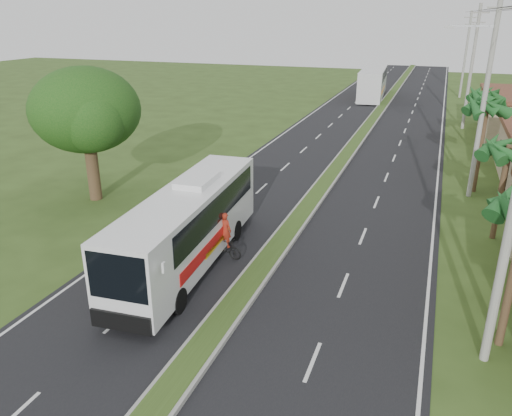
% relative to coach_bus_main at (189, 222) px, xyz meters
% --- Properties ---
extents(ground, '(180.00, 180.00, 0.00)m').
position_rel_coach_bus_main_xyz_m(ground, '(3.03, -4.55, -1.99)').
color(ground, '#31471A').
rests_on(ground, ground).
extents(road_asphalt, '(14.00, 160.00, 0.02)m').
position_rel_coach_bus_main_xyz_m(road_asphalt, '(3.03, 15.45, -1.98)').
color(road_asphalt, black).
rests_on(road_asphalt, ground).
extents(median_strip, '(1.20, 160.00, 0.18)m').
position_rel_coach_bus_main_xyz_m(median_strip, '(3.03, 15.45, -1.88)').
color(median_strip, gray).
rests_on(median_strip, ground).
extents(lane_edge_left, '(0.12, 160.00, 0.01)m').
position_rel_coach_bus_main_xyz_m(lane_edge_left, '(-3.67, 15.45, -1.99)').
color(lane_edge_left, silver).
rests_on(lane_edge_left, ground).
extents(lane_edge_right, '(0.12, 160.00, 0.01)m').
position_rel_coach_bus_main_xyz_m(lane_edge_right, '(9.73, 15.45, -1.99)').
color(lane_edge_right, silver).
rests_on(lane_edge_right, ground).
extents(palm_verge_b, '(2.40, 2.40, 5.05)m').
position_rel_coach_bus_main_xyz_m(palm_verge_b, '(12.43, 7.45, 2.37)').
color(palm_verge_b, '#473321').
rests_on(palm_verge_b, ground).
extents(palm_verge_c, '(2.40, 2.40, 5.85)m').
position_rel_coach_bus_main_xyz_m(palm_verge_c, '(11.83, 14.45, 3.14)').
color(palm_verge_c, '#473321').
rests_on(palm_verge_c, ground).
extents(palm_verge_d, '(2.40, 2.40, 5.25)m').
position_rel_coach_bus_main_xyz_m(palm_verge_d, '(12.33, 23.45, 2.56)').
color(palm_verge_d, '#473321').
rests_on(palm_verge_d, ground).
extents(shade_tree, '(6.30, 6.00, 7.54)m').
position_rel_coach_bus_main_xyz_m(shade_tree, '(-9.08, 5.46, 3.04)').
color(shade_tree, '#473321').
rests_on(shade_tree, ground).
extents(utility_pole_b, '(3.20, 0.28, 12.00)m').
position_rel_coach_bus_main_xyz_m(utility_pole_b, '(11.50, 13.45, 4.27)').
color(utility_pole_b, gray).
rests_on(utility_pole_b, ground).
extents(utility_pole_c, '(1.60, 0.28, 11.00)m').
position_rel_coach_bus_main_xyz_m(utility_pole_c, '(11.53, 33.45, 3.69)').
color(utility_pole_c, gray).
rests_on(utility_pole_c, ground).
extents(utility_pole_d, '(1.60, 0.28, 10.50)m').
position_rel_coach_bus_main_xyz_m(utility_pole_d, '(11.53, 53.45, 3.43)').
color(utility_pole_d, gray).
rests_on(utility_pole_d, ground).
extents(coach_bus_main, '(3.07, 11.30, 3.61)m').
position_rel_coach_bus_main_xyz_m(coach_bus_main, '(0.00, 0.00, 0.00)').
color(coach_bus_main, white).
rests_on(coach_bus_main, ground).
extents(coach_bus_far, '(3.55, 12.88, 3.71)m').
position_rel_coach_bus_main_xyz_m(coach_bus_far, '(0.91, 49.10, 0.12)').
color(coach_bus_far, silver).
rests_on(coach_bus_far, ground).
extents(motorcyclist, '(1.63, 0.69, 2.15)m').
position_rel_coach_bus_main_xyz_m(motorcyclist, '(1.18, 1.06, -1.20)').
color(motorcyclist, black).
rests_on(motorcyclist, ground).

